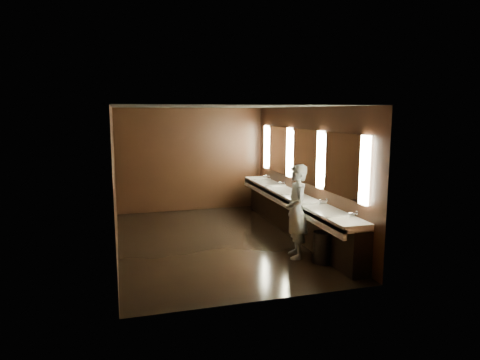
# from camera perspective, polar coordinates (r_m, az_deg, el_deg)

# --- Properties ---
(floor) EXTENTS (6.00, 6.00, 0.00)m
(floor) POSITION_cam_1_polar(r_m,az_deg,el_deg) (9.14, -3.21, -8.11)
(floor) COLOR black
(floor) RESTS_ON ground
(ceiling) EXTENTS (4.00, 6.00, 0.02)m
(ceiling) POSITION_cam_1_polar(r_m,az_deg,el_deg) (8.72, -3.38, 9.73)
(ceiling) COLOR #2D2D2B
(ceiling) RESTS_ON wall_back
(wall_back) EXTENTS (4.00, 0.02, 2.80)m
(wall_back) POSITION_cam_1_polar(r_m,az_deg,el_deg) (11.74, -6.57, 2.71)
(wall_back) COLOR black
(wall_back) RESTS_ON floor
(wall_front) EXTENTS (4.00, 0.02, 2.80)m
(wall_front) POSITION_cam_1_polar(r_m,az_deg,el_deg) (5.98, 3.15, -3.53)
(wall_front) COLOR black
(wall_front) RESTS_ON floor
(wall_left) EXTENTS (0.02, 6.00, 2.80)m
(wall_left) POSITION_cam_1_polar(r_m,az_deg,el_deg) (8.61, -16.38, 0.03)
(wall_left) COLOR black
(wall_left) RESTS_ON floor
(wall_right) EXTENTS (0.02, 6.00, 2.80)m
(wall_right) POSITION_cam_1_polar(r_m,az_deg,el_deg) (9.47, 8.59, 1.11)
(wall_right) COLOR black
(wall_right) RESTS_ON floor
(sink_counter) EXTENTS (0.55, 5.40, 1.01)m
(sink_counter) POSITION_cam_1_polar(r_m,az_deg,el_deg) (9.55, 7.33, -4.32)
(sink_counter) COLOR black
(sink_counter) RESTS_ON floor
(mirror_band) EXTENTS (0.06, 5.03, 1.15)m
(mirror_band) POSITION_cam_1_polar(r_m,az_deg,el_deg) (9.42, 8.53, 3.21)
(mirror_band) COLOR #FCF8CB
(mirror_band) RESTS_ON wall_right
(person) EXTENTS (0.53, 0.71, 1.75)m
(person) POSITION_cam_1_polar(r_m,az_deg,el_deg) (8.01, 7.53, -4.17)
(person) COLOR #99B4E5
(person) RESTS_ON floor
(trash_bin) EXTENTS (0.40, 0.40, 0.56)m
(trash_bin) POSITION_cam_1_polar(r_m,az_deg,el_deg) (7.96, 11.01, -8.78)
(trash_bin) COLOR black
(trash_bin) RESTS_ON floor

